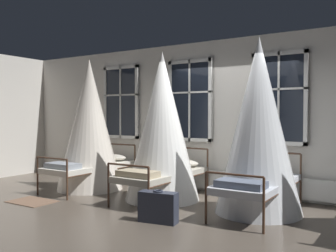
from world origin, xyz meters
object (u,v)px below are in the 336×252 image
at_px(cot_first, 90,126).
at_px(suitcase_dark, 158,207).
at_px(cot_second, 162,128).
at_px(cot_third, 259,128).

xyz_separation_m(cot_first, suitcase_dark, (2.56, -1.27, -1.09)).
relative_size(cot_first, cot_second, 1.00).
height_order(cot_first, cot_third, cot_third).
bearing_deg(cot_second, cot_first, 91.04).
distance_m(cot_first, cot_second, 1.81).
xyz_separation_m(cot_second, cot_third, (1.78, 0.02, 0.04)).
distance_m(cot_third, suitcase_dark, 1.99).
bearing_deg(suitcase_dark, cot_third, 42.08).
xyz_separation_m(cot_third, suitcase_dark, (-1.04, -1.28, -1.12)).
xyz_separation_m(cot_first, cot_third, (3.60, 0.01, 0.03)).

